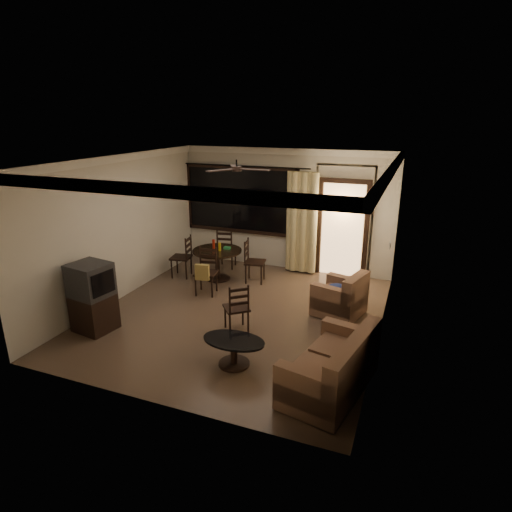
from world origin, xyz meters
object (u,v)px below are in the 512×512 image
at_px(dining_table, 217,256).
at_px(dining_chair_south, 206,280).
at_px(coffee_table, 234,348).
at_px(dining_chair_west, 182,264).
at_px(dining_chair_north, 227,256).
at_px(armchair, 342,298).
at_px(tv_cabinet, 92,297).
at_px(sofa, 334,369).
at_px(side_chair, 237,317).
at_px(dining_chair_east, 254,269).

bearing_deg(dining_table, dining_chair_south, -79.99).
bearing_deg(dining_chair_south, coffee_table, -64.11).
distance_m(dining_chair_west, dining_chair_north, 1.15).
relative_size(dining_table, armchair, 1.11).
bearing_deg(armchair, dining_chair_north, 167.75).
xyz_separation_m(dining_chair_west, dining_chair_south, (0.97, -0.70, 0.02)).
height_order(armchair, coffee_table, armchair).
bearing_deg(dining_chair_south, tv_cabinet, -127.39).
relative_size(sofa, side_chair, 1.92).
bearing_deg(sofa, dining_chair_east, 137.97).
bearing_deg(dining_table, sofa, -44.28).
distance_m(sofa, armchair, 2.35).
bearing_deg(armchair, sofa, -66.64).
bearing_deg(dining_table, coffee_table, -60.14).
xyz_separation_m(dining_chair_west, armchair, (3.73, -0.68, 0.05)).
height_order(dining_chair_north, tv_cabinet, tv_cabinet).
bearing_deg(sofa, dining_table, 147.53).
xyz_separation_m(dining_chair_north, side_chair, (1.51, -2.84, -0.02)).
distance_m(dining_table, side_chair, 2.50).
height_order(dining_chair_south, tv_cabinet, tv_cabinet).
xyz_separation_m(dining_table, dining_chair_south, (0.15, -0.85, -0.23)).
height_order(dining_chair_west, dining_chair_north, same).
height_order(dining_chair_south, side_chair, dining_chair_south).
relative_size(dining_chair_north, coffee_table, 1.01).
relative_size(dining_chair_east, sofa, 0.56).
height_order(dining_chair_north, side_chair, dining_chair_north).
height_order(dining_chair_west, coffee_table, dining_chair_west).
height_order(dining_table, dining_chair_east, dining_chair_east).
relative_size(dining_table, side_chair, 1.23).
distance_m(dining_table, coffee_table, 3.52).
bearing_deg(side_chair, sofa, 110.39).
relative_size(dining_chair_south, dining_chair_north, 1.00).
bearing_deg(sofa, dining_chair_north, 142.48).
distance_m(dining_table, dining_chair_east, 0.87).
bearing_deg(tv_cabinet, coffee_table, 5.55).
bearing_deg(armchair, side_chair, -125.61).
xyz_separation_m(tv_cabinet, side_chair, (2.27, 0.82, -0.33)).
height_order(dining_chair_north, sofa, dining_chair_north).
xyz_separation_m(dining_chair_south, side_chair, (1.22, -1.23, -0.04)).
height_order(sofa, armchair, sofa).
height_order(tv_cabinet, sofa, tv_cabinet).
bearing_deg(dining_chair_east, tv_cabinet, 140.25).
relative_size(dining_chair_east, dining_chair_north, 1.00).
xyz_separation_m(sofa, coffee_table, (-1.48, 0.11, -0.06)).
bearing_deg(dining_table, dining_chair_north, 100.27).
height_order(dining_table, tv_cabinet, tv_cabinet).
bearing_deg(coffee_table, dining_chair_south, 126.02).
bearing_deg(dining_chair_west, coffee_table, 31.49).
height_order(dining_chair_east, tv_cabinet, tv_cabinet).
relative_size(dining_table, dining_chair_north, 1.14).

